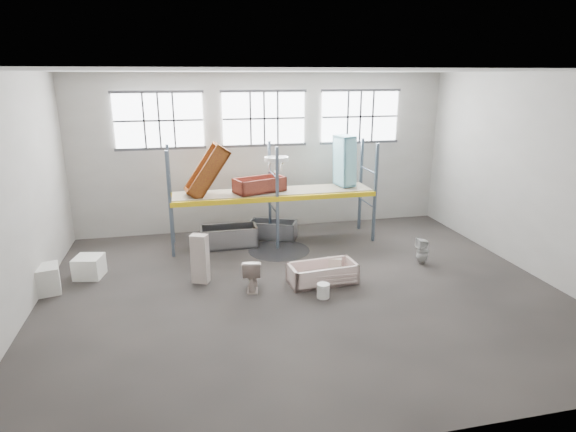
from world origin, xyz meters
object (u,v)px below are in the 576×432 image
object	(u,v)px
toilet_white	(422,251)
rust_tub_flat	(260,185)
bucket	(323,291)
carton_near	(42,280)
toilet_beige	(252,273)
steel_tub_left	(229,236)
blue_tub_upright	(344,161)
bathtub_beige	(322,273)
steel_tub_right	(273,229)
cistern_tall	(200,259)

from	to	relation	value
toilet_white	rust_tub_flat	xyz separation A→B (m)	(-4.01, 2.56, 1.47)
bucket	carton_near	distance (m)	6.57
toilet_beige	carton_near	xyz separation A→B (m)	(-4.83, 0.86, -0.07)
steel_tub_left	blue_tub_upright	distance (m)	4.21
blue_tub_upright	bucket	xyz separation A→B (m)	(-1.88, -4.14, -2.23)
toilet_white	bathtub_beige	bearing A→B (deg)	-77.50
bathtub_beige	bucket	xyz separation A→B (m)	(-0.22, -0.81, -0.07)
bathtub_beige	toilet_white	distance (m)	3.06
rust_tub_flat	carton_near	distance (m)	6.19
steel_tub_right	rust_tub_flat	xyz separation A→B (m)	(-0.47, -0.42, 1.56)
bathtub_beige	rust_tub_flat	xyz separation A→B (m)	(-1.02, 3.16, 1.58)
steel_tub_left	blue_tub_upright	size ratio (longest dim) A/B	1.09
bathtub_beige	carton_near	size ratio (longest dim) A/B	2.18
rust_tub_flat	steel_tub_left	bearing A→B (deg)	-175.28
toilet_beige	steel_tub_left	distance (m)	3.07
toilet_beige	toilet_white	bearing A→B (deg)	-162.48
steel_tub_right	carton_near	size ratio (longest dim) A/B	1.90
toilet_white	blue_tub_upright	size ratio (longest dim) A/B	0.46
toilet_white	steel_tub_right	world-z (taller)	toilet_white
toilet_beige	carton_near	bearing A→B (deg)	0.47
steel_tub_left	rust_tub_flat	size ratio (longest dim) A/B	1.13
blue_tub_upright	carton_near	distance (m)	8.83
bathtub_beige	steel_tub_right	xyz separation A→B (m)	(-0.55, 3.58, 0.02)
cistern_tall	steel_tub_right	xyz separation A→B (m)	(2.37, 2.90, -0.35)
toilet_beige	blue_tub_upright	distance (m)	5.15
bathtub_beige	toilet_white	size ratio (longest dim) A/B	2.34
bucket	bathtub_beige	bearing A→B (deg)	74.54
cistern_tall	carton_near	world-z (taller)	cistern_tall
toilet_beige	bathtub_beige	bearing A→B (deg)	-169.92
blue_tub_upright	bucket	world-z (taller)	blue_tub_upright
steel_tub_right	carton_near	world-z (taller)	carton_near
bathtub_beige	carton_near	bearing A→B (deg)	167.00
cistern_tall	steel_tub_left	distance (m)	2.59
cistern_tall	bucket	size ratio (longest dim) A/B	3.63
toilet_white	rust_tub_flat	size ratio (longest dim) A/B	0.48
toilet_white	carton_near	bearing A→B (deg)	-90.38
steel_tub_right	rust_tub_flat	distance (m)	1.68
toilet_beige	bucket	bearing A→B (deg)	162.08
steel_tub_right	carton_near	xyz separation A→B (m)	(-6.02, -2.71, 0.06)
toilet_white	rust_tub_flat	bearing A→B (deg)	-121.28
toilet_white	carton_near	distance (m)	9.57
toilet_white	steel_tub_right	distance (m)	4.64
bathtub_beige	carton_near	distance (m)	6.63
bathtub_beige	blue_tub_upright	bearing A→B (deg)	58.16
bucket	cistern_tall	bearing A→B (deg)	151.14
blue_tub_upright	carton_near	xyz separation A→B (m)	(-8.23, -2.46, -2.07)
toilet_white	blue_tub_upright	distance (m)	3.67
rust_tub_flat	blue_tub_upright	size ratio (longest dim) A/B	0.96
cistern_tall	toilet_white	size ratio (longest dim) A/B	1.74
rust_tub_flat	toilet_white	bearing A→B (deg)	-32.56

